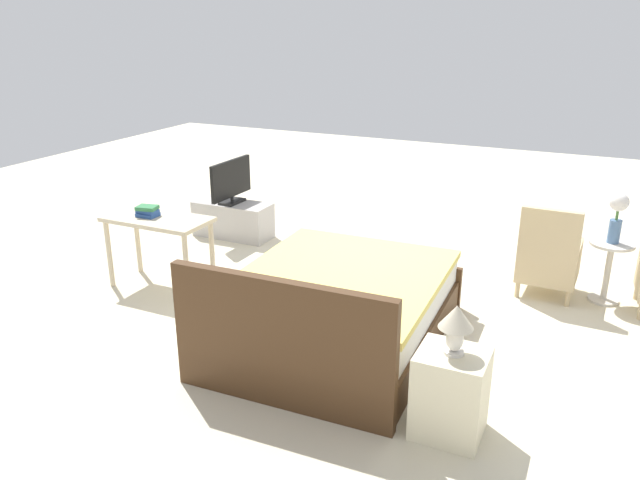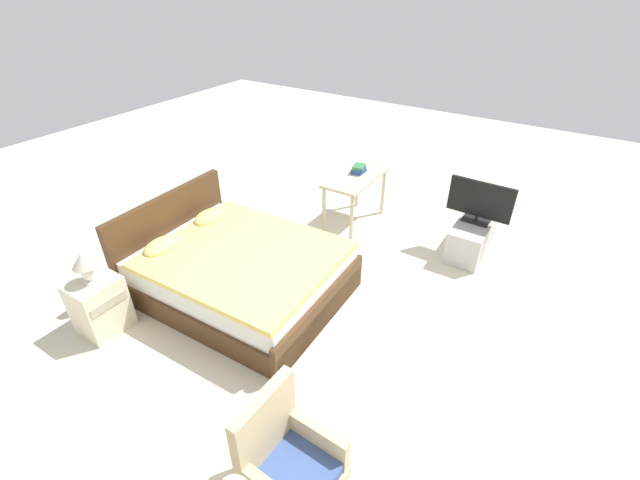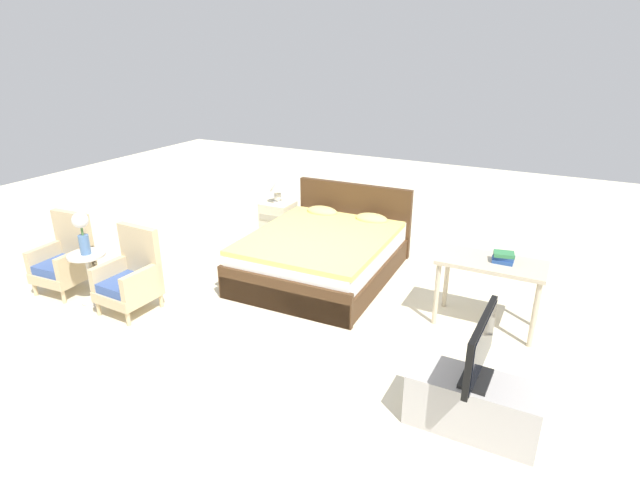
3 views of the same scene
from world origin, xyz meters
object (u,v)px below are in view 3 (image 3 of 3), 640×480
Objects in this scene: nightstand at (278,221)px; vanity_desk at (491,271)px; armchair_by_window_left at (65,260)px; table_lamp at (277,188)px; tv_flatscreen at (480,349)px; bed at (324,253)px; armchair_by_window_right at (131,278)px; tv_stand at (472,404)px; book_stack at (504,257)px; flower_vase at (82,229)px; side_table at (90,272)px.

nightstand is 3.40m from vanity_desk.
armchair_by_window_left is 2.79× the size of table_lamp.
nightstand is 4.35m from tv_flatscreen.
bed is at bearing 34.69° from armchair_by_window_left.
armchair_by_window_left and armchair_by_window_right have the same top height.
book_stack reaches higher than tv_stand.
tv_stand is at bearing -1.16° from flower_vase.
armchair_by_window_left is 0.96× the size of tv_stand.
vanity_desk is (4.04, 1.51, 0.25)m from side_table.
side_table is 1.80× the size of table_lamp.
flower_vase is (0.00, 0.00, 0.51)m from side_table.
armchair_by_window_right is 4.25× the size of book_stack.
tv_flatscreen is 1.62m from book_stack.
bed reaches higher than tv_stand.
book_stack reaches higher than nightstand.
nightstand is at bearing -90.00° from table_lamp.
vanity_desk is (4.04, 1.51, -0.27)m from flower_vase.
nightstand is 0.61× the size of tv_stand.
side_table is at bearing 180.00° from flower_vase.
bed is at bearing 49.95° from armchair_by_window_right.
armchair_by_window_left is 1.20× the size of tv_flatscreen.
bed is 2.98m from tv_flatscreen.
tv_flatscreen is at bearing -2.84° from armchair_by_window_right.
armchair_by_window_left is (-2.53, -1.75, 0.08)m from bed.
bed reaches higher than table_lamp.
bed reaches higher than side_table.
table_lamp is at bearing 161.65° from book_stack.
side_table is (-2.00, -1.85, 0.07)m from bed.
flower_vase reaches higher than tv_flatscreen.
side_table is (0.53, -0.10, -0.00)m from armchair_by_window_left.
table_lamp is (0.00, 0.00, 0.51)m from nightstand.
flower_vase is at bearing -159.49° from vanity_desk.
tv_flatscreen is (0.00, -0.00, 0.49)m from tv_stand.
vanity_desk is at bearing -171.98° from book_stack.
table_lamp is (0.85, 2.62, -0.08)m from flower_vase.
flower_vase is 4.33m from vanity_desk.
table_lamp is 4.33m from tv_flatscreen.
side_table is at bearing -107.99° from table_lamp.
nightstand is 4.33m from tv_stand.
bed reaches higher than book_stack.
nightstand reaches higher than tv_stand.
side_table is 0.51m from flower_vase.
flower_vase is (0.53, -0.10, 0.51)m from armchair_by_window_left.
armchair_by_window_right is at bearing -158.44° from book_stack.
side_table is at bearing -159.49° from vanity_desk.
nightstand is at bearing 160.89° from vanity_desk.
armchair_by_window_left is at bearing -163.01° from book_stack.
vanity_desk reaches higher than side_table.
tv_flatscreen is (3.70, -0.18, 0.33)m from armchair_by_window_right.
nightstand is at bearing 141.32° from tv_flatscreen.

